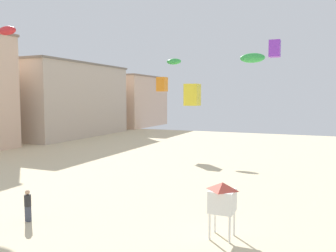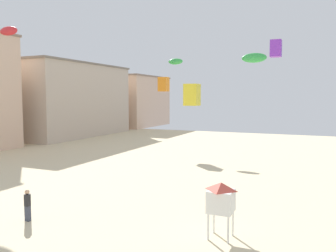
{
  "view_description": "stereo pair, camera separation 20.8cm",
  "coord_description": "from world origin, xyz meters",
  "views": [
    {
      "loc": [
        10.15,
        -1.7,
        6.34
      ],
      "look_at": [
        1.62,
        18.22,
        4.54
      ],
      "focal_mm": 36.8,
      "sensor_mm": 36.0,
      "label": 1
    },
    {
      "loc": [
        10.34,
        -1.62,
        6.34
      ],
      "look_at": [
        1.62,
        18.22,
        4.54
      ],
      "focal_mm": 36.8,
      "sensor_mm": 36.0,
      "label": 2
    }
  ],
  "objects": [
    {
      "name": "kite_green_parafoil_2",
      "position": [
        3.5,
        37.89,
        10.75
      ],
      "size": [
        2.77,
        0.77,
        1.08
      ],
      "color": "green"
    },
    {
      "name": "boardwalk_hotel_mid",
      "position": [
        -30.51,
        44.1,
        5.91
      ],
      "size": [
        16.18,
        21.82,
        11.81
      ],
      "color": "#C6B29E",
      "rests_on": "ground"
    },
    {
      "name": "kite_green_parafoil",
      "position": [
        -6.13,
        38.17,
        10.76
      ],
      "size": [
        1.9,
        0.53,
        0.74
      ],
      "color": "green"
    },
    {
      "name": "kite_red_parafoil",
      "position": [
        -13.96,
        20.11,
        11.95
      ],
      "size": [
        1.95,
        0.54,
        0.76
      ],
      "color": "red"
    },
    {
      "name": "kite_yellow_box",
      "position": [
        3.58,
        17.21,
        6.49
      ],
      "size": [
        0.8,
        0.8,
        1.26
      ],
      "color": "yellow"
    },
    {
      "name": "kite_flyer",
      "position": [
        -3.2,
        11.26,
        0.92
      ],
      "size": [
        0.34,
        0.34,
        1.64
      ],
      "rotation": [
        0.0,
        0.0,
        4.99
      ],
      "color": "#383D4C",
      "rests_on": "ground"
    },
    {
      "name": "boardwalk_hotel_far",
      "position": [
        -30.51,
        65.7,
        5.49
      ],
      "size": [
        16.56,
        16.48,
        10.97
      ],
      "color": "beige",
      "rests_on": "ground"
    },
    {
      "name": "kite_purple_box",
      "position": [
        6.8,
        29.25,
        10.49
      ],
      "size": [
        0.91,
        0.91,
        1.43
      ],
      "color": "purple"
    },
    {
      "name": "lifeguard_stand",
      "position": [
        6.44,
        13.17,
        1.84
      ],
      "size": [
        1.1,
        1.1,
        2.55
      ],
      "rotation": [
        0.0,
        0.0,
        -0.1
      ],
      "color": "white",
      "rests_on": "ground"
    },
    {
      "name": "kite_orange_box_2",
      "position": [
        -6.78,
        36.01,
        7.9
      ],
      "size": [
        1.08,
        1.08,
        1.7
      ],
      "color": "orange"
    }
  ]
}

